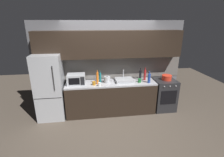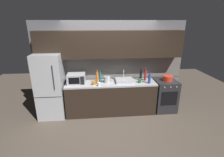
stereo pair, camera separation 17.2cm
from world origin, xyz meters
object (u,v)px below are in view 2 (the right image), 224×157
at_px(oven_range, 165,95).
at_px(mug_amber, 94,83).
at_px(wine_bottle_orange, 97,78).
at_px(mug_white, 99,84).
at_px(wine_bottle_dark, 141,75).
at_px(wine_bottle_teal, 100,78).
at_px(cooking_pot, 168,78).
at_px(wine_bottle_blue, 149,79).
at_px(refrigerator, 51,86).
at_px(wine_bottle_red, 145,75).
at_px(mug_green, 140,81).
at_px(kettle, 107,80).
at_px(microwave, 76,79).

height_order(oven_range, mug_amber, mug_amber).
bearing_deg(oven_range, wine_bottle_orange, -178.58).
xyz_separation_m(wine_bottle_orange, mug_amber, (-0.10, -0.08, -0.11)).
bearing_deg(mug_white, wine_bottle_dark, 15.02).
height_order(wine_bottle_teal, wine_bottle_dark, wine_bottle_dark).
height_order(mug_amber, cooking_pot, cooking_pot).
bearing_deg(oven_range, wine_bottle_teal, 178.62).
bearing_deg(wine_bottle_blue, mug_amber, 178.80).
xyz_separation_m(refrigerator, mug_white, (1.27, -0.22, 0.09)).
distance_m(wine_bottle_red, mug_green, 0.28).
distance_m(mug_white, mug_amber, 0.16).
height_order(wine_bottle_blue, mug_green, wine_bottle_blue).
height_order(kettle, wine_bottle_orange, wine_bottle_orange).
bearing_deg(wine_bottle_orange, mug_amber, -141.67).
relative_size(refrigerator, mug_white, 18.05).
relative_size(refrigerator, mug_green, 16.83).
bearing_deg(wine_bottle_red, mug_white, -167.02).
relative_size(mug_green, mug_amber, 1.05).
relative_size(oven_range, wine_bottle_teal, 2.72).
relative_size(mug_amber, cooking_pot, 0.36).
bearing_deg(mug_amber, mug_green, 1.79).
bearing_deg(cooking_pot, wine_bottle_dark, 172.49).
distance_m(wine_bottle_teal, mug_amber, 0.26).
distance_m(refrigerator, cooking_pot, 3.18).
bearing_deg(wine_bottle_orange, kettle, 11.91).
xyz_separation_m(kettle, mug_amber, (-0.36, -0.13, -0.04)).
distance_m(refrigerator, mug_white, 1.29).
bearing_deg(mug_green, microwave, 176.45).
height_order(wine_bottle_teal, wine_bottle_red, wine_bottle_red).
distance_m(oven_range, wine_bottle_blue, 0.81).
distance_m(oven_range, mug_amber, 2.08).
height_order(wine_bottle_dark, wine_bottle_blue, wine_bottle_dark).
distance_m(wine_bottle_orange, wine_bottle_dark, 1.22).
bearing_deg(kettle, microwave, 179.19).
height_order(refrigerator, mug_white, refrigerator).
bearing_deg(mug_green, wine_bottle_red, 40.68).
bearing_deg(mug_green, wine_bottle_teal, 173.02).
height_order(refrigerator, wine_bottle_blue, refrigerator).
relative_size(wine_bottle_teal, mug_white, 3.47).
xyz_separation_m(refrigerator, mug_amber, (1.13, -0.13, 0.09)).
distance_m(kettle, wine_bottle_red, 1.08).
bearing_deg(mug_amber, microwave, 162.47).
distance_m(oven_range, cooking_pot, 0.52).
relative_size(wine_bottle_orange, mug_green, 3.69).
height_order(wine_bottle_blue, mug_amber, wine_bottle_blue).
bearing_deg(mug_amber, wine_bottle_teal, 43.75).
xyz_separation_m(refrigerator, kettle, (1.50, 0.01, 0.13)).
relative_size(microwave, wine_bottle_teal, 1.39).
xyz_separation_m(refrigerator, wine_bottle_dark, (2.44, 0.10, 0.18)).
bearing_deg(wine_bottle_orange, wine_bottle_red, 5.65).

